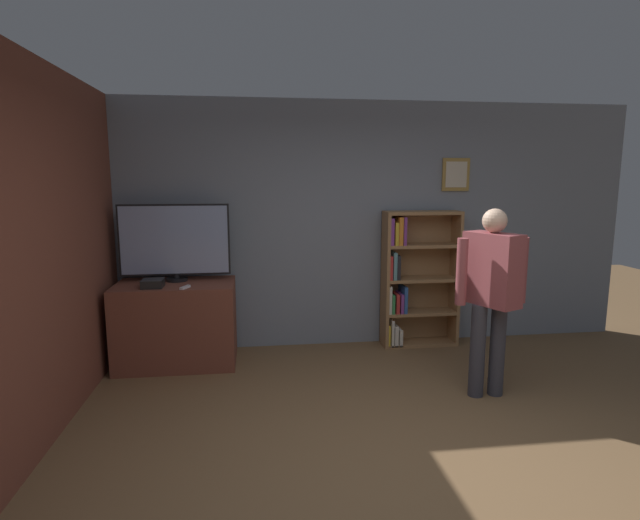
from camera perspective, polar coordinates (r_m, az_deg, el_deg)
ground_plane at (r=3.47m, az=9.68°, el=-23.32°), size 14.00×14.00×0.00m
wall_back at (r=5.55m, az=1.99°, el=3.99°), size 6.72×0.09×2.70m
wall_side_brick at (r=4.39m, az=-27.20°, el=1.54°), size 0.06×4.23×2.70m
tv_ledge at (r=5.28m, az=-16.05°, el=-7.00°), size 1.16×0.69×0.83m
television at (r=5.23m, az=-16.26°, el=2.04°), size 1.09×0.22×0.78m
game_console at (r=5.03m, az=-18.58°, el=-2.55°), size 0.20×0.19×0.08m
remote_loose at (r=4.91m, az=-15.16°, el=-3.03°), size 0.09×0.14×0.02m
bookshelf at (r=5.66m, az=10.55°, el=-2.14°), size 0.84×0.28×1.51m
person at (r=4.44m, az=18.96°, el=-2.89°), size 0.62×0.53×1.62m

